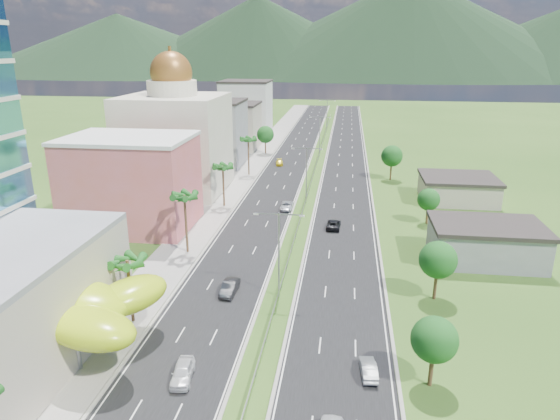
% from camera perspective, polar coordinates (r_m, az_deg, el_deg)
% --- Properties ---
extents(ground, '(500.00, 500.00, 0.00)m').
position_cam_1_polar(ground, '(54.25, -1.61, -14.79)').
color(ground, '#2D5119').
rests_on(ground, ground).
extents(road_left, '(11.00, 260.00, 0.04)m').
position_cam_1_polar(road_left, '(138.89, 1.28, 5.94)').
color(road_left, black).
rests_on(road_left, ground).
extents(road_right, '(11.00, 260.00, 0.04)m').
position_cam_1_polar(road_right, '(138.07, 7.51, 5.72)').
color(road_right, black).
rests_on(road_right, ground).
extents(sidewalk_left, '(7.00, 260.00, 0.12)m').
position_cam_1_polar(sidewalk_left, '(140.22, -2.60, 6.06)').
color(sidewalk_left, gray).
rests_on(sidewalk_left, ground).
extents(median_guardrail, '(0.10, 216.06, 0.76)m').
position_cam_1_polar(median_guardrail, '(120.63, 3.87, 4.30)').
color(median_guardrail, gray).
rests_on(median_guardrail, ground).
extents(streetlight_median_b, '(6.04, 0.25, 11.00)m').
position_cam_1_polar(streetlight_median_b, '(59.90, -0.14, -4.15)').
color(streetlight_median_b, gray).
rests_on(streetlight_median_b, ground).
extents(streetlight_median_c, '(6.04, 0.25, 11.00)m').
position_cam_1_polar(streetlight_median_c, '(97.87, 3.05, 4.72)').
color(streetlight_median_c, gray).
rests_on(streetlight_median_c, ground).
extents(streetlight_median_d, '(6.04, 0.25, 11.00)m').
position_cam_1_polar(streetlight_median_d, '(141.92, 4.58, 8.92)').
color(streetlight_median_d, gray).
rests_on(streetlight_median_d, ground).
extents(streetlight_median_e, '(6.04, 0.25, 11.00)m').
position_cam_1_polar(streetlight_median_e, '(186.43, 5.39, 11.12)').
color(streetlight_median_e, gray).
rests_on(streetlight_median_e, ground).
extents(lime_canopy, '(18.00, 15.00, 7.40)m').
position_cam_1_polar(lime_canopy, '(55.05, -23.74, -9.95)').
color(lime_canopy, '#ABCC13').
rests_on(lime_canopy, ground).
extents(pink_shophouse, '(20.00, 15.00, 15.00)m').
position_cam_1_polar(pink_shophouse, '(87.51, -16.59, 2.86)').
color(pink_shophouse, '#C75C51').
rests_on(pink_shophouse, ground).
extents(domed_building, '(20.00, 20.00, 28.70)m').
position_cam_1_polar(domed_building, '(107.56, -11.87, 8.10)').
color(domed_building, beige).
rests_on(domed_building, ground).
extents(midrise_grey, '(16.00, 15.00, 16.00)m').
position_cam_1_polar(midrise_grey, '(131.34, -7.78, 8.61)').
color(midrise_grey, gray).
rests_on(midrise_grey, ground).
extents(midrise_beige, '(16.00, 15.00, 13.00)m').
position_cam_1_polar(midrise_beige, '(152.63, -5.58, 9.45)').
color(midrise_beige, '#B7AC97').
rests_on(midrise_beige, ground).
extents(midrise_white, '(16.00, 15.00, 18.00)m').
position_cam_1_polar(midrise_white, '(174.56, -3.88, 11.42)').
color(midrise_white, silver).
rests_on(midrise_white, ground).
extents(shed_near, '(15.00, 10.00, 5.00)m').
position_cam_1_polar(shed_near, '(77.68, 22.45, -3.61)').
color(shed_near, gray).
rests_on(shed_near, ground).
extents(shed_far, '(14.00, 12.00, 4.40)m').
position_cam_1_polar(shed_far, '(105.96, 19.64, 2.18)').
color(shed_far, '#B7AC97').
rests_on(shed_far, ground).
extents(palm_tree_b, '(3.60, 3.60, 8.10)m').
position_cam_1_polar(palm_tree_b, '(56.86, -17.04, -5.93)').
color(palm_tree_b, '#47301C').
rests_on(palm_tree_b, ground).
extents(palm_tree_c, '(3.60, 3.60, 9.60)m').
position_cam_1_polar(palm_tree_c, '(73.79, -10.86, 1.31)').
color(palm_tree_c, '#47301C').
rests_on(palm_tree_c, ground).
extents(palm_tree_d, '(3.60, 3.60, 8.60)m').
position_cam_1_polar(palm_tree_d, '(95.35, -6.55, 4.76)').
color(palm_tree_d, '#47301C').
rests_on(palm_tree_d, ground).
extents(palm_tree_e, '(3.60, 3.60, 9.40)m').
position_cam_1_polar(palm_tree_e, '(119.07, -3.65, 7.91)').
color(palm_tree_e, '#47301C').
rests_on(palm_tree_e, ground).
extents(leafy_tree_lfar, '(4.90, 4.90, 8.05)m').
position_cam_1_polar(leafy_tree_lfar, '(143.77, -1.68, 8.62)').
color(leafy_tree_lfar, '#47301C').
rests_on(leafy_tree_lfar, ground).
extents(leafy_tree_ra, '(4.20, 4.20, 6.90)m').
position_cam_1_polar(leafy_tree_ra, '(47.70, 17.24, -13.98)').
color(leafy_tree_ra, '#47301C').
rests_on(leafy_tree_ra, ground).
extents(leafy_tree_rb, '(4.55, 4.55, 7.47)m').
position_cam_1_polar(leafy_tree_rb, '(62.93, 17.61, -5.47)').
color(leafy_tree_rb, '#47301C').
rests_on(leafy_tree_rb, ground).
extents(leafy_tree_rc, '(3.85, 3.85, 6.33)m').
position_cam_1_polar(leafy_tree_rc, '(89.71, 16.62, 1.14)').
color(leafy_tree_rc, '#47301C').
rests_on(leafy_tree_rc, ground).
extents(leafy_tree_rd, '(4.90, 4.90, 8.05)m').
position_cam_1_polar(leafy_tree_rd, '(117.82, 12.67, 6.04)').
color(leafy_tree_rd, '#47301C').
rests_on(leafy_tree_rd, ground).
extents(mountain_ridge, '(860.00, 140.00, 90.00)m').
position_cam_1_polar(mountain_ridge, '(498.53, 14.13, 14.30)').
color(mountain_ridge, black).
rests_on(mountain_ridge, ground).
extents(car_white_near_left, '(2.38, 4.73, 1.54)m').
position_cam_1_polar(car_white_near_left, '(49.43, -11.06, -17.72)').
color(car_white_near_left, silver).
rests_on(car_white_near_left, road_left).
extents(car_dark_left, '(1.82, 4.79, 1.56)m').
position_cam_1_polar(car_dark_left, '(63.51, -5.78, -8.78)').
color(car_dark_left, black).
rests_on(car_dark_left, road_left).
extents(car_silver_mid_left, '(2.29, 4.86, 1.34)m').
position_cam_1_polar(car_silver_mid_left, '(94.58, 0.78, 0.47)').
color(car_silver_mid_left, '#B5B9BE').
rests_on(car_silver_mid_left, road_left).
extents(car_yellow_far_left, '(2.48, 4.70, 1.30)m').
position_cam_1_polar(car_yellow_far_left, '(130.68, -0.07, 5.46)').
color(car_yellow_far_left, gold).
rests_on(car_yellow_far_left, road_left).
extents(car_silver_right, '(1.80, 4.16, 1.33)m').
position_cam_1_polar(car_silver_right, '(49.89, 10.07, -17.42)').
color(car_silver_right, '#A2A5A9').
rests_on(car_silver_right, road_right).
extents(car_dark_far_right, '(2.49, 4.99, 1.36)m').
position_cam_1_polar(car_dark_far_right, '(85.35, 6.14, -1.63)').
color(car_dark_far_right, black).
rests_on(car_dark_far_right, road_right).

